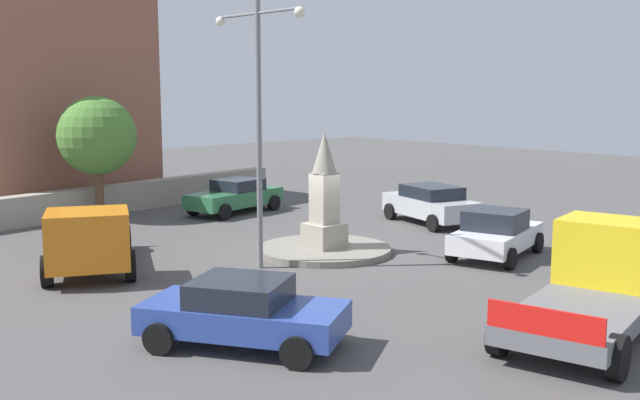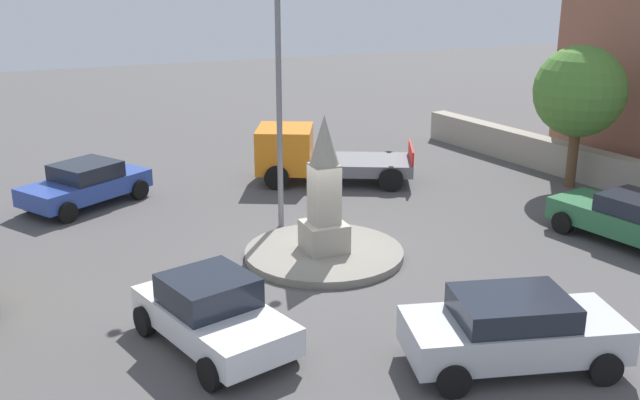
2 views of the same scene
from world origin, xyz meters
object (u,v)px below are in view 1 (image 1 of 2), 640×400
object	(u,v)px
car_blue_parked_left	(243,312)
truck_orange_passing	(89,240)
streetlamp	(259,106)
car_white_far_side	(496,233)
tree_near_wall	(97,136)
truck_yellow_waiting	(599,281)
monument	(324,197)
car_silver_approaching	(431,203)
car_green_parked_right	(235,196)
corner_building	(39,96)

from	to	relation	value
car_blue_parked_left	truck_orange_passing	distance (m)	7.71
streetlamp	car_white_far_side	size ratio (longest dim) A/B	1.83
car_white_far_side	car_blue_parked_left	distance (m)	10.55
car_blue_parked_left	tree_near_wall	size ratio (longest dim) A/B	0.90
streetlamp	truck_yellow_waiting	world-z (taller)	streetlamp
monument	streetlamp	world-z (taller)	streetlamp
monument	car_white_far_side	bearing A→B (deg)	41.78
car_silver_approaching	tree_near_wall	xyz separation A→B (m)	(-9.19, -9.10, 2.52)
streetlamp	truck_orange_passing	xyz separation A→B (m)	(-2.64, -3.96, -3.71)
streetlamp	car_white_far_side	distance (m)	8.22
car_white_far_side	car_silver_approaching	bearing A→B (deg)	149.67
car_green_parked_right	tree_near_wall	world-z (taller)	tree_near_wall
streetlamp	car_silver_approaching	distance (m)	10.07
truck_yellow_waiting	corner_building	xyz separation A→B (m)	(-25.56, -1.98, 3.76)
monument	corner_building	size ratio (longest dim) A/B	0.38
monument	corner_building	distance (m)	16.59
car_green_parked_right	corner_building	world-z (taller)	corner_building
monument	corner_building	world-z (taller)	corner_building
car_silver_approaching	car_white_far_side	bearing A→B (deg)	-30.33
streetlamp	tree_near_wall	world-z (taller)	streetlamp
car_white_far_side	tree_near_wall	xyz separation A→B (m)	(-14.29, -6.12, 2.55)
car_silver_approaching	tree_near_wall	bearing A→B (deg)	-135.29
car_white_far_side	tree_near_wall	world-z (taller)	tree_near_wall
car_white_far_side	truck_yellow_waiting	distance (m)	6.87
car_blue_parked_left	corner_building	bearing A→B (deg)	168.41
car_silver_approaching	truck_yellow_waiting	world-z (taller)	truck_yellow_waiting
car_silver_approaching	truck_yellow_waiting	size ratio (longest dim) A/B	0.79
monument	truck_yellow_waiting	xyz separation A→B (m)	(9.46, -0.57, -0.72)
car_green_parked_right	truck_orange_passing	size ratio (longest dim) A/B	0.79
truck_yellow_waiting	tree_near_wall	bearing A→B (deg)	-174.15
car_green_parked_right	truck_orange_passing	world-z (taller)	truck_orange_passing
car_green_parked_right	corner_building	bearing A→B (deg)	-148.29
car_blue_parked_left	truck_yellow_waiting	world-z (taller)	truck_yellow_waiting
car_blue_parked_left	streetlamp	bearing A→B (deg)	139.98
car_white_far_side	corner_building	xyz separation A→B (m)	(-20.04, -6.07, 4.06)
truck_yellow_waiting	tree_near_wall	world-z (taller)	tree_near_wall
truck_yellow_waiting	tree_near_wall	xyz separation A→B (m)	(-19.81, -2.03, 2.25)
car_green_parked_right	truck_orange_passing	xyz separation A→B (m)	(5.76, -9.01, 0.22)
monument	car_blue_parked_left	xyz separation A→B (m)	(5.30, -6.94, -1.05)
corner_building	monument	bearing A→B (deg)	9.00
car_blue_parked_left	truck_yellow_waiting	xyz separation A→B (m)	(4.16, 6.37, 0.33)
monument	car_blue_parked_left	size ratio (longest dim) A/B	0.83
truck_yellow_waiting	tree_near_wall	size ratio (longest dim) A/B	1.16
truck_orange_passing	car_silver_approaching	bearing A→B (deg)	84.59
car_white_far_side	truck_orange_passing	bearing A→B (deg)	-121.95
streetlamp	car_blue_parked_left	world-z (taller)	streetlamp
monument	streetlamp	size ratio (longest dim) A/B	0.48
car_green_parked_right	tree_near_wall	bearing A→B (deg)	-113.82
monument	truck_yellow_waiting	world-z (taller)	monument
tree_near_wall	car_blue_parked_left	bearing A→B (deg)	-15.51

